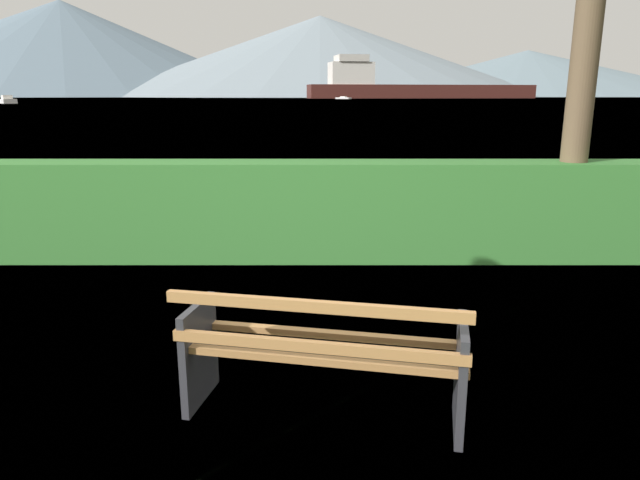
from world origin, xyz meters
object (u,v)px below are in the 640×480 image
sailboat_mid (341,98)px  tender_far (4,101)px  park_bench (320,354)px  cargo_ship_large (403,87)px

sailboat_mid → tender_far: size_ratio=0.95×
park_bench → tender_far: (-68.77, 126.57, 0.22)m
sailboat_mid → tender_far: (-78.92, -126.29, 0.25)m
cargo_ship_large → tender_far: (-111.06, -163.67, -5.00)m
park_bench → sailboat_mid: 253.06m
park_bench → cargo_ship_large: size_ratio=0.02×
sailboat_mid → cargo_ship_large: bearing=49.3°
cargo_ship_large → tender_far: 197.86m
park_bench → tender_far: bearing=118.5°
park_bench → sailboat_mid: (10.16, 252.86, -0.03)m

